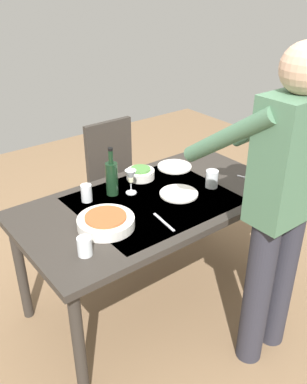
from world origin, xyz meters
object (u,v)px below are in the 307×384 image
(dining_table, at_px, (154,211))
(water_cup_near_right, at_px, (85,246))
(water_cup_near_left, at_px, (87,193))
(chair_near, at_px, (117,173))
(wine_glass_left, at_px, (131,177))
(side_bowl_salad, at_px, (140,173))
(serving_bowl_pasta, at_px, (106,222))
(person_server, at_px, (281,200))
(wine_bottle, at_px, (112,177))
(dinner_plate_near, at_px, (175,167))
(water_cup_far_left, at_px, (212,179))
(dinner_plate_far, at_px, (179,194))

(dining_table, distance_m, water_cup_near_right, 0.63)
(water_cup_near_left, bearing_deg, dining_table, 144.47)
(chair_near, bearing_deg, wine_glass_left, 64.04)
(dining_table, relative_size, water_cup_near_right, 16.88)
(water_cup_near_left, distance_m, side_bowl_salad, 0.43)
(dining_table, xyz_separation_m, water_cup_near_left, (0.31, -0.22, 0.13))
(water_cup_near_right, height_order, serving_bowl_pasta, water_cup_near_right)
(person_server, distance_m, serving_bowl_pasta, 0.88)
(dining_table, distance_m, side_bowl_salad, 0.32)
(wine_bottle, height_order, dinner_plate_near, wine_bottle)
(water_cup_far_left, relative_size, side_bowl_salad, 0.60)
(dining_table, distance_m, person_server, 0.78)
(serving_bowl_pasta, height_order, dinner_plate_near, serving_bowl_pasta)
(wine_bottle, relative_size, wine_glass_left, 1.96)
(water_cup_near_left, relative_size, dinner_plate_far, 0.45)
(person_server, relative_size, wine_bottle, 5.71)
(person_server, distance_m, wine_glass_left, 0.89)
(person_server, relative_size, dinner_plate_near, 7.34)
(chair_near, distance_m, water_cup_far_left, 0.94)
(wine_bottle, bearing_deg, side_bowl_salad, -164.72)
(water_cup_near_left, bearing_deg, serving_bowl_pasta, 78.76)
(dinner_plate_near, relative_size, dinner_plate_far, 1.00)
(water_cup_near_left, height_order, dinner_plate_near, water_cup_near_left)
(dinner_plate_near, bearing_deg, water_cup_near_right, 26.69)
(person_server, bearing_deg, water_cup_near_right, -29.63)
(wine_bottle, relative_size, water_cup_near_left, 2.87)
(wine_glass_left, xyz_separation_m, dinner_plate_near, (-0.44, -0.12, -0.10))
(wine_bottle, bearing_deg, chair_near, -124.69)
(wine_glass_left, height_order, dinner_plate_far, wine_glass_left)
(side_bowl_salad, bearing_deg, dinner_plate_near, 177.55)
(dining_table, xyz_separation_m, water_cup_near_right, (0.58, 0.22, 0.12))
(water_cup_far_left, xyz_separation_m, side_bowl_salad, (0.27, -0.37, -0.02))
(side_bowl_salad, bearing_deg, water_cup_near_right, 35.85)
(water_cup_far_left, bearing_deg, side_bowl_salad, -53.36)
(water_cup_near_left, xyz_separation_m, side_bowl_salad, (-0.42, -0.05, -0.02))
(dinner_plate_near, xyz_separation_m, dinner_plate_far, (0.23, 0.31, 0.00))
(wine_glass_left, bearing_deg, dinner_plate_far, 138.49)
(wine_glass_left, bearing_deg, dinner_plate_near, -165.02)
(dining_table, distance_m, water_cup_near_left, 0.41)
(chair_near, height_order, water_cup_near_left, chair_near)
(chair_near, xyz_separation_m, wine_glass_left, (0.32, 0.66, 0.32))
(person_server, bearing_deg, water_cup_near_left, -58.86)
(wine_bottle, bearing_deg, dinner_plate_near, -173.72)
(wine_bottle, xyz_separation_m, serving_bowl_pasta, (0.22, 0.28, -0.08))
(water_cup_near_left, xyz_separation_m, dinner_plate_near, (-0.70, -0.04, -0.05))
(water_cup_far_left, bearing_deg, water_cup_near_left, -24.41)
(water_cup_far_left, xyz_separation_m, dinner_plate_near, (-0.00, -0.36, -0.05))
(water_cup_far_left, bearing_deg, wine_bottle, -29.10)
(wine_glass_left, relative_size, dinner_plate_near, 0.66)
(water_cup_near_left, height_order, water_cup_near_right, water_cup_near_left)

